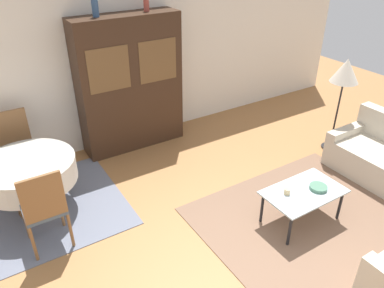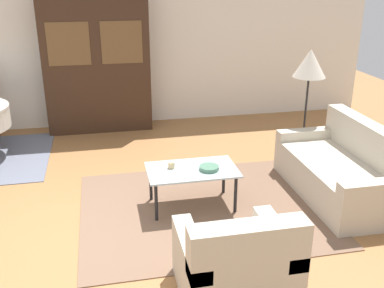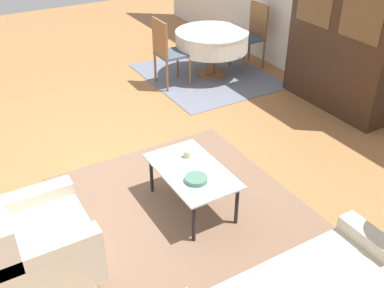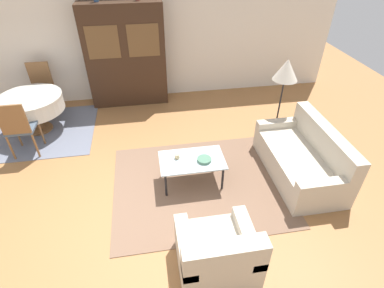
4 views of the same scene
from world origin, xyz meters
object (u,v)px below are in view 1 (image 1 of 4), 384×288
floor_lamp (345,73)px  dining_chair_far (16,143)px  dining_table (29,172)px  cup (287,191)px  coffee_table (303,194)px  display_cabinet (130,84)px  vase_short (146,4)px  vase_tall (95,5)px  bowl (318,187)px  dining_chair_near (44,206)px

floor_lamp → dining_chair_far: bearing=158.8°
dining_table → cup: dining_table is taller
coffee_table → dining_table: 3.40m
display_cabinet → vase_short: vase_short is taller
cup → vase_tall: vase_tall is taller
bowl → display_cabinet: bearing=110.5°
vase_tall → dining_chair_far: bearing=-175.2°
cup → coffee_table: bearing=-18.2°
dining_chair_near → dining_chair_far: bearing=90.0°
coffee_table → dining_table: dining_table is taller
cup → vase_short: vase_short is taller
display_cabinet → bowl: (1.11, -2.97, -0.59)m
dining_chair_near → cup: dining_chair_near is taller
dining_table → dining_chair_near: size_ratio=1.11×
display_cabinet → dining_table: size_ratio=1.84×
dining_chair_near → dining_chair_far: (0.00, 1.61, 0.00)m
display_cabinet → vase_short: size_ratio=9.85×
dining_chair_near → dining_table: bearing=90.0°
display_cabinet → vase_tall: 1.29m
coffee_table → floor_lamp: floor_lamp is taller
dining_table → vase_tall: (1.40, 0.92, 1.71)m
dining_table → vase_short: size_ratio=5.35×
dining_table → cup: bearing=-37.0°
dining_chair_far → vase_tall: 2.21m
dining_chair_far → dining_chair_near: bearing=90.0°
display_cabinet → dining_table: 2.10m
dining_chair_near → floor_lamp: size_ratio=0.68×
vase_short → dining_table: bearing=-157.0°
cup → vase_short: (-0.36, 2.84, 1.76)m
dining_chair_near → vase_tall: vase_tall is taller
dining_chair_near → floor_lamp: floor_lamp is taller
dining_chair_near → bowl: bearing=-22.9°
dining_table → vase_short: 2.89m
dining_chair_far → floor_lamp: (4.54, -1.76, 0.70)m
coffee_table → dining_chair_near: bearing=156.8°
cup → bowl: cup is taller
display_cabinet → vase_tall: vase_tall is taller
display_cabinet → dining_chair_far: 1.88m
cup → bowl: (0.39, -0.13, -0.01)m
dining_chair_far → vase_tall: vase_tall is taller
dining_table → dining_chair_near: 0.81m
dining_chair_near → cup: bearing=-23.6°
dining_chair_far → vase_short: size_ratio=4.80×
floor_lamp → vase_short: (-2.36, 1.88, 0.95)m
coffee_table → display_cabinet: bearing=107.8°
dining_chair_near → display_cabinet: bearing=43.6°
floor_lamp → vase_short: vase_short is taller
dining_chair_near → vase_short: size_ratio=4.80×
display_cabinet → bowl: 3.22m
cup → bowl: bearing=-18.3°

